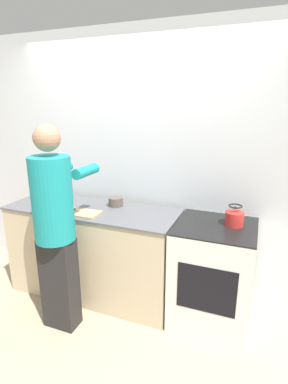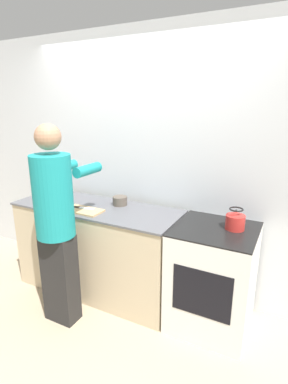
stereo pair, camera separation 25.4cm
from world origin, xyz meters
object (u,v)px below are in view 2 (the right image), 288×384
Objects in this scene: bowl_prep at (50,197)px; person at (56,220)px; canister_jar at (47,186)px; cutting_board at (84,210)px; oven at (212,278)px; knife at (82,208)px; kettle at (235,220)px.

person is at bearing -41.91° from bowl_prep.
person is at bearing -41.25° from canister_jar.
cutting_board is (0.00, 0.35, -0.03)m from person.
canister_jar is (-0.72, 0.63, 0.06)m from person.
person is (-1.21, -0.54, 0.50)m from oven.
oven is 1.31m from cutting_board.
cutting_board is 1.43× the size of knife.
oven is at bearing -0.20° from knife.
oven is 1.35m from knife.
person reaches higher than kettle.
knife reaches higher than cutting_board.
bowl_prep is at bearing 138.09° from person.
oven is 0.55m from kettle.
oven is 4.97× the size of bowl_prep.
kettle reaches higher than bowl_prep.
oven is 3.61× the size of knife.
kettle is at bearing 24.03° from person.
oven is 0.52× the size of person.
canister_jar reaches higher than kettle.
cutting_board is at bearing -39.64° from knife.
kettle is (1.35, 0.60, 0.03)m from person.
oven is at bearing -157.20° from kettle.
bowl_prep is (-1.87, -0.13, -0.03)m from kettle.
kettle reaches higher than cutting_board.
canister_jar is (-0.72, 0.28, 0.08)m from cutting_board.
cutting_board is at bearing 89.19° from person.
cutting_board is 1.97× the size of bowl_prep.
person is 9.88× the size of kettle.
canister_jar is at bearing 152.27° from knife.
kettle is (1.39, 0.22, 0.05)m from knife.
knife is (-1.25, -0.16, 0.48)m from oven.
person is 0.35m from cutting_board.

